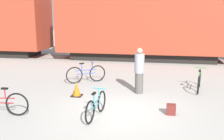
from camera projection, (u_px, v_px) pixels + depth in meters
The scene contains 11 objects.
ground_plane at pixel (119, 113), 8.30m from camera, with size 80.00×80.00×0.00m, color #A8A399.
freight_train at pixel (142, 17), 17.30m from camera, with size 36.36×2.87×5.43m.
rail_near at pixel (141, 61), 17.22m from camera, with size 48.36×0.07×0.01m, color #4C4238.
rail_far at pixel (142, 58), 18.60m from camera, with size 48.36×0.07×0.01m, color #4C4238.
bicycle_teal at pixel (96, 106), 7.90m from camera, with size 0.46×1.67×0.85m.
bicycle_blue at pixel (86, 74), 11.89m from camera, with size 1.61×0.98×0.94m.
bicycle_maroon at pixel (0, 103), 8.04m from camera, with size 1.82×0.46×0.91m.
bicycle_green at pixel (199, 81), 10.67m from camera, with size 0.47×1.77×0.91m.
person_in_grey at pixel (139, 71), 10.18m from camera, with size 0.38×0.38×1.80m.
backpack at pixel (171, 109), 8.12m from camera, with size 0.28×0.20×0.34m.
traffic_cone at pixel (77, 90), 9.94m from camera, with size 0.40×0.40×0.55m.
Camera 1 is at (1.16, -7.74, 3.09)m, focal length 42.00 mm.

